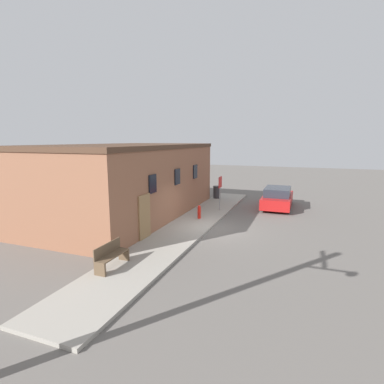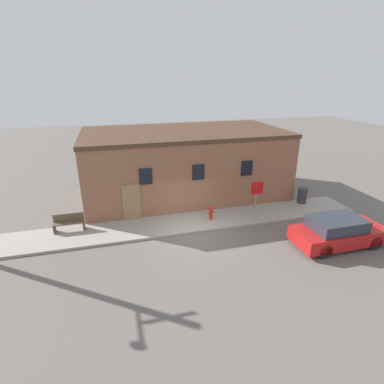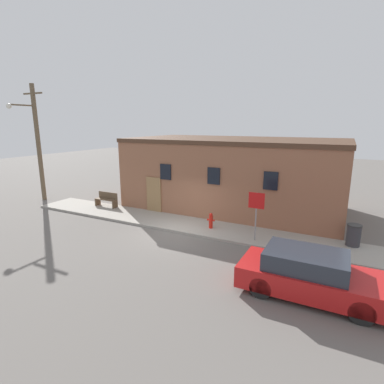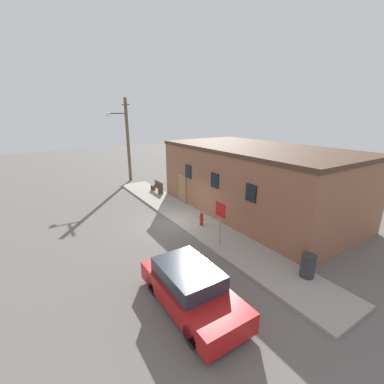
{
  "view_description": "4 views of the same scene",
  "coord_description": "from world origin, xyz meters",
  "px_view_note": "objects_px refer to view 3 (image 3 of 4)",
  "views": [
    {
      "loc": [
        -14.73,
        -4.47,
        4.69
      ],
      "look_at": [
        0.3,
        1.2,
        1.88
      ],
      "focal_mm": 28.0,
      "sensor_mm": 36.0,
      "label": 1
    },
    {
      "loc": [
        -3.63,
        -13.29,
        7.73
      ],
      "look_at": [
        0.3,
        1.2,
        1.88
      ],
      "focal_mm": 28.0,
      "sensor_mm": 36.0,
      "label": 2
    },
    {
      "loc": [
        7.13,
        -12.09,
        5.32
      ],
      "look_at": [
        0.3,
        1.2,
        1.88
      ],
      "focal_mm": 28.0,
      "sensor_mm": 36.0,
      "label": 3
    },
    {
      "loc": [
        12.83,
        -6.78,
        6.41
      ],
      "look_at": [
        0.3,
        1.2,
        1.88
      ],
      "focal_mm": 24.0,
      "sensor_mm": 36.0,
      "label": 4
    }
  ],
  "objects_px": {
    "trash_bin": "(354,235)",
    "bench": "(107,199)",
    "stop_sign": "(256,207)",
    "utility_pole": "(37,140)",
    "fire_hydrant": "(211,221)",
    "parked_car": "(310,275)"
  },
  "relations": [
    {
      "from": "bench",
      "to": "trash_bin",
      "type": "relative_size",
      "value": 1.6
    },
    {
      "from": "trash_bin",
      "to": "utility_pole",
      "type": "relative_size",
      "value": 0.12
    },
    {
      "from": "trash_bin",
      "to": "utility_pole",
      "type": "bearing_deg",
      "value": -178.47
    },
    {
      "from": "fire_hydrant",
      "to": "bench",
      "type": "xyz_separation_m",
      "value": [
        -7.58,
        0.72,
        0.05
      ]
    },
    {
      "from": "utility_pole",
      "to": "stop_sign",
      "type": "bearing_deg",
      "value": -3.02
    },
    {
      "from": "fire_hydrant",
      "to": "trash_bin",
      "type": "bearing_deg",
      "value": 6.8
    },
    {
      "from": "trash_bin",
      "to": "bench",
      "type": "bearing_deg",
      "value": -179.83
    },
    {
      "from": "bench",
      "to": "trash_bin",
      "type": "height_order",
      "value": "trash_bin"
    },
    {
      "from": "fire_hydrant",
      "to": "stop_sign",
      "type": "distance_m",
      "value": 2.76
    },
    {
      "from": "stop_sign",
      "to": "utility_pole",
      "type": "distance_m",
      "value": 15.74
    },
    {
      "from": "bench",
      "to": "parked_car",
      "type": "relative_size",
      "value": 0.34
    },
    {
      "from": "fire_hydrant",
      "to": "bench",
      "type": "bearing_deg",
      "value": 174.57
    },
    {
      "from": "bench",
      "to": "utility_pole",
      "type": "bearing_deg",
      "value": -175.05
    },
    {
      "from": "stop_sign",
      "to": "parked_car",
      "type": "bearing_deg",
      "value": -51.73
    },
    {
      "from": "fire_hydrant",
      "to": "utility_pole",
      "type": "height_order",
      "value": "utility_pole"
    },
    {
      "from": "trash_bin",
      "to": "utility_pole",
      "type": "distance_m",
      "value": 19.81
    },
    {
      "from": "utility_pole",
      "to": "parked_car",
      "type": "xyz_separation_m",
      "value": [
        18.21,
        -4.23,
        -3.49
      ]
    },
    {
      "from": "fire_hydrant",
      "to": "parked_car",
      "type": "distance_m",
      "value": 6.5
    },
    {
      "from": "utility_pole",
      "to": "parked_car",
      "type": "relative_size",
      "value": 1.77
    },
    {
      "from": "fire_hydrant",
      "to": "trash_bin",
      "type": "distance_m",
      "value": 6.44
    },
    {
      "from": "stop_sign",
      "to": "bench",
      "type": "relative_size",
      "value": 1.45
    },
    {
      "from": "stop_sign",
      "to": "utility_pole",
      "type": "relative_size",
      "value": 0.28
    }
  ]
}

